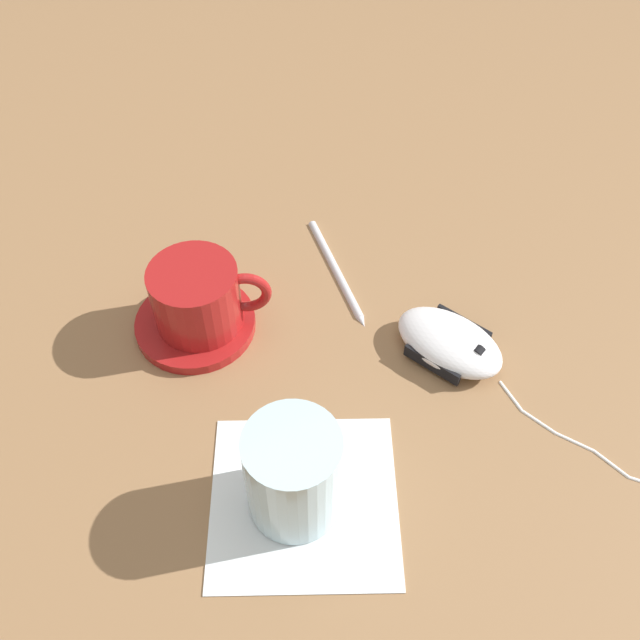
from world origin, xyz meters
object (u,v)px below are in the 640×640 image
saucer (196,323)px  drinking_glass (293,474)px  coffee_cup (198,297)px  pen (336,269)px  computer_mouse (449,342)px

saucer → drinking_glass: 0.22m
saucer → coffee_cup: 0.04m
pen → saucer: bearing=-1.1°
saucer → pen: bearing=178.9°
drinking_glass → saucer: bearing=-90.7°
saucer → pen: saucer is taller
drinking_glass → pen: (-0.16, -0.21, -0.05)m
drinking_glass → pen: 0.27m
drinking_glass → pen: bearing=-127.7°
saucer → coffee_cup: coffee_cup is taller
computer_mouse → drinking_glass: 0.22m
computer_mouse → drinking_glass: bearing=17.8°
computer_mouse → pen: bearing=-74.7°
coffee_cup → pen: bearing=179.9°
computer_mouse → pen: computer_mouse is taller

